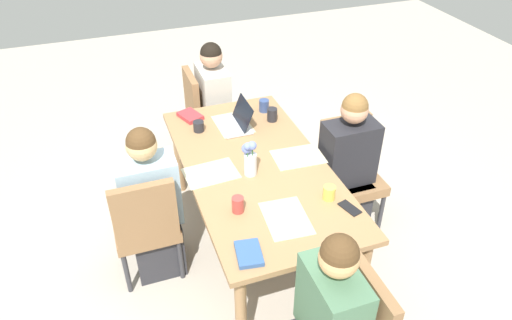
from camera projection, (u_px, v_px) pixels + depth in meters
name	position (u px, v px, depth m)	size (l,w,h in m)	color
ground_plane	(256.00, 243.00, 3.84)	(10.00, 10.00, 0.00)	#B2A899
dining_table	(256.00, 175.00, 3.45)	(1.91, 0.97, 0.76)	#9E754C
chair_near_left_near	(348.00, 167.00, 3.83)	(0.44, 0.44, 0.90)	olive
person_near_left_near	(346.00, 171.00, 3.74)	(0.36, 0.40, 1.19)	#2D2D33
chair_far_left_far	(146.00, 222.00, 3.30)	(0.44, 0.44, 0.90)	olive
person_far_left_far	(152.00, 211.00, 3.36)	(0.36, 0.40, 1.19)	#2D2D33
chair_head_right_right_near	(205.00, 112.00, 4.56)	(0.44, 0.44, 0.90)	olive
person_head_right_right_near	(214.00, 111.00, 4.52)	(0.40, 0.36, 1.19)	#2D2D33
flower_vase	(250.00, 157.00, 3.24)	(0.09, 0.10, 0.27)	silver
placemat_near_left_near	(298.00, 157.00, 3.49)	(0.36, 0.26, 0.00)	beige
placemat_head_left_left_mid	(286.00, 218.00, 2.95)	(0.36, 0.26, 0.00)	beige
placemat_far_left_far	(211.00, 173.00, 3.32)	(0.36, 0.26, 0.00)	beige
placemat_head_right_right_near	(233.00, 124.00, 3.86)	(0.36, 0.26, 0.00)	beige
laptop_head_right_right_near	(237.00, 122.00, 3.81)	(0.32, 0.22, 0.20)	silver
coffee_mug_near_left	(329.00, 193.00, 3.08)	(0.08, 0.08, 0.09)	#DBC64C
coffee_mug_near_right	(272.00, 115.00, 3.88)	(0.08, 0.08, 0.11)	#232328
coffee_mug_centre_left	(264.00, 106.00, 4.01)	(0.08, 0.08, 0.10)	#33477A
coffee_mug_centre_right	(199.00, 126.00, 3.76)	(0.08, 0.08, 0.08)	#232328
coffee_mug_far_left	(238.00, 205.00, 2.98)	(0.08, 0.08, 0.11)	#AD3D38
book_red_cover	(249.00, 253.00, 2.69)	(0.20, 0.14, 0.03)	#335693
book_blue_cover	(190.00, 116.00, 3.94)	(0.20, 0.14, 0.03)	#B73338
phone_black	(350.00, 208.00, 3.02)	(0.15, 0.07, 0.01)	black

